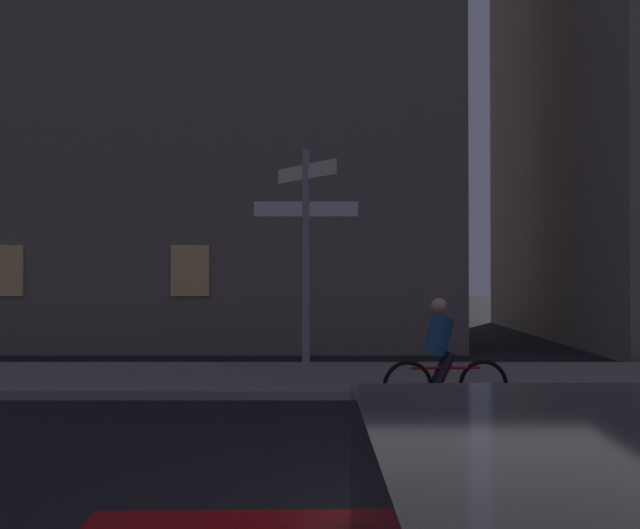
# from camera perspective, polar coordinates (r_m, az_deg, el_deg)

# --- Properties ---
(sidewalk_kerb) EXTENTS (40.00, 2.70, 0.14)m
(sidewalk_kerb) POSITION_cam_1_polar(r_m,az_deg,el_deg) (10.03, 6.50, -11.73)
(sidewalk_kerb) COLOR gray
(sidewalk_kerb) RESTS_ON ground_plane
(signpost) EXTENTS (1.67, 0.96, 3.80)m
(signpost) POSITION_cam_1_polar(r_m,az_deg,el_deg) (8.76, -1.54, 1.86)
(signpost) COLOR gray
(signpost) RESTS_ON sidewalk_kerb
(cyclist) EXTENTS (1.82, 0.35, 1.61)m
(cyclist) POSITION_cam_1_polar(r_m,az_deg,el_deg) (8.10, 12.56, -9.51)
(cyclist) COLOR black
(cyclist) RESTS_ON ground_plane
(building_left_block) EXTENTS (13.12, 7.11, 17.64)m
(building_left_block) POSITION_cam_1_polar(r_m,az_deg,el_deg) (18.01, -10.57, 21.62)
(building_left_block) COLOR #6B6056
(building_left_block) RESTS_ON ground_plane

